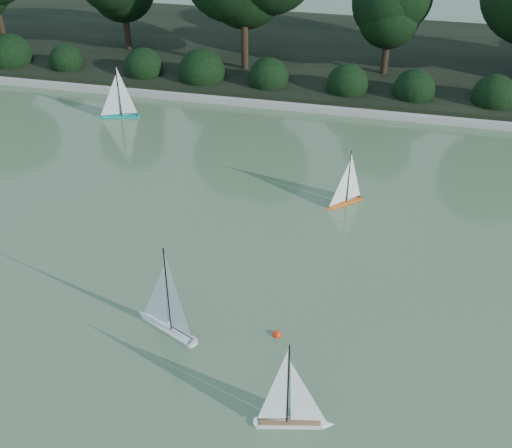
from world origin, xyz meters
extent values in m
plane|color=#3E5030|center=(0.00, 0.00, 0.00)|extent=(80.00, 80.00, 0.00)
cube|color=gray|center=(0.00, 9.00, 0.09)|extent=(40.00, 0.35, 0.18)
cube|color=black|center=(0.00, 13.00, 0.15)|extent=(40.00, 8.00, 0.30)
cylinder|color=black|center=(-11.00, 11.20, 0.76)|extent=(0.20, 0.20, 1.51)
cylinder|color=black|center=(-7.00, 11.80, 0.68)|extent=(0.20, 0.20, 1.37)
cylinder|color=black|center=(-3.00, 10.90, 0.83)|extent=(0.20, 0.20, 1.66)
cylinder|color=black|center=(1.00, 11.40, 0.63)|extent=(0.20, 0.20, 1.26)
sphere|color=black|center=(1.00, 11.40, 2.21)|extent=(2.10, 2.10, 2.10)
sphere|color=black|center=(-10.00, 9.90, 0.45)|extent=(1.10, 1.10, 1.10)
sphere|color=black|center=(-8.00, 9.90, 0.45)|extent=(1.10, 1.10, 1.10)
sphere|color=black|center=(-6.00, 9.90, 0.45)|extent=(1.10, 1.10, 1.10)
sphere|color=black|center=(-4.00, 9.90, 0.45)|extent=(1.10, 1.10, 1.10)
sphere|color=black|center=(-2.00, 9.90, 0.45)|extent=(1.10, 1.10, 1.10)
sphere|color=black|center=(0.00, 9.90, 0.45)|extent=(1.10, 1.10, 1.10)
sphere|color=black|center=(2.00, 9.90, 0.45)|extent=(1.10, 1.10, 1.10)
sphere|color=black|center=(4.00, 9.90, 0.45)|extent=(1.10, 1.10, 1.10)
cube|color=silver|center=(-1.66, 0.16, 0.05)|extent=(1.00, 0.63, 0.10)
cone|color=silver|center=(-2.19, 0.42, 0.05)|extent=(0.27, 0.27, 0.20)
cylinder|color=silver|center=(-1.21, -0.06, 0.05)|extent=(0.16, 0.16, 0.10)
cylinder|color=black|center=(-1.62, 0.14, 0.89)|extent=(0.03, 0.03, 1.57)
cylinder|color=black|center=(-1.42, 0.04, 0.16)|extent=(0.43, 0.22, 0.02)
cube|color=silver|center=(0.52, -1.21, 0.04)|extent=(0.90, 0.36, 0.09)
cone|color=silver|center=(1.02, -1.10, 0.04)|extent=(0.21, 0.21, 0.18)
cylinder|color=silver|center=(0.09, -1.30, 0.04)|extent=(0.13, 0.13, 0.09)
cube|color=olive|center=(0.52, -1.21, 0.09)|extent=(0.82, 0.30, 0.01)
cylinder|color=black|center=(0.48, -1.22, 0.77)|extent=(0.02, 0.02, 1.37)
cylinder|color=black|center=(0.28, -1.26, 0.14)|extent=(0.40, 0.10, 0.01)
cube|color=#D05B14|center=(0.65, 4.52, 0.04)|extent=(0.66, 0.63, 0.08)
cone|color=#D05B14|center=(0.33, 4.22, 0.04)|extent=(0.21, 0.21, 0.15)
cylinder|color=#D05B14|center=(0.93, 4.78, 0.04)|extent=(0.13, 0.13, 0.08)
cylinder|color=black|center=(0.68, 4.55, 0.66)|extent=(0.02, 0.02, 1.17)
cylinder|color=black|center=(0.80, 4.66, 0.12)|extent=(0.26, 0.25, 0.01)
cube|color=#0A8F83|center=(-5.53, 7.48, 0.05)|extent=(0.93, 0.43, 0.09)
cone|color=#0A8F83|center=(-6.04, 7.33, 0.05)|extent=(0.23, 0.23, 0.18)
cylinder|color=#0A8F83|center=(-5.09, 7.60, 0.05)|extent=(0.14, 0.14, 0.09)
cylinder|color=black|center=(-5.49, 7.49, 0.80)|extent=(0.02, 0.02, 1.41)
cylinder|color=black|center=(-5.29, 7.54, 0.15)|extent=(0.41, 0.13, 0.01)
sphere|color=red|center=(0.02, 0.42, 0.00)|extent=(0.15, 0.15, 0.15)
camera|label=1|loc=(1.30, -6.81, 7.04)|focal=45.00mm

